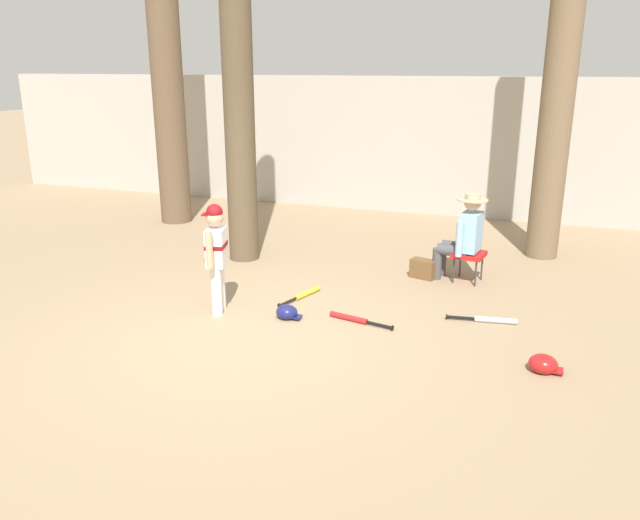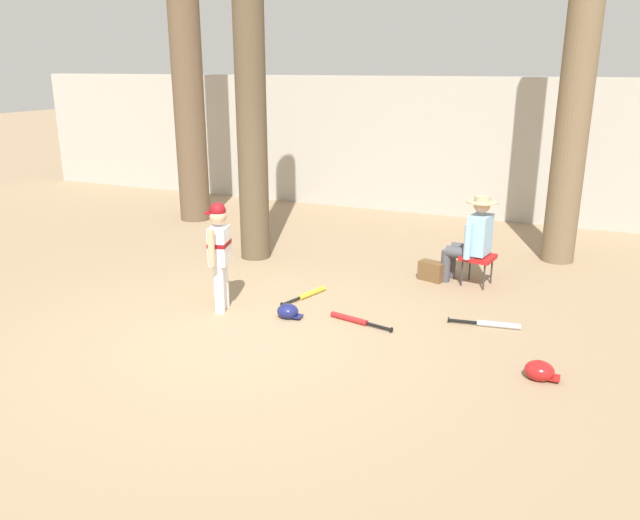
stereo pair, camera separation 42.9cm
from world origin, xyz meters
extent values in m
plane|color=#937A5B|center=(0.00, 0.00, 0.00)|extent=(60.00, 60.00, 0.00)
cube|color=#ADA89E|center=(0.00, 6.74, 1.30)|extent=(18.00, 0.36, 2.60)
cylinder|color=brown|center=(-1.26, 2.69, 2.96)|extent=(0.44, 0.44, 5.91)
cone|color=brown|center=(-1.26, 2.69, 0.00)|extent=(0.67, 0.67, 0.26)
cylinder|color=brown|center=(2.96, 4.35, 2.72)|extent=(0.47, 0.47, 5.44)
cone|color=brown|center=(2.96, 4.35, 0.00)|extent=(0.65, 0.65, 0.28)
cylinder|color=white|center=(-0.55, 0.56, 0.29)|extent=(0.12, 0.12, 0.58)
cylinder|color=white|center=(-0.59, 0.73, 0.29)|extent=(0.12, 0.12, 0.58)
cube|color=white|center=(-0.57, 0.64, 0.80)|extent=(0.27, 0.34, 0.44)
cube|color=maroon|center=(-0.57, 0.64, 0.82)|extent=(0.29, 0.35, 0.05)
sphere|color=tan|center=(-0.57, 0.64, 1.15)|extent=(0.20, 0.20, 0.20)
sphere|color=maroon|center=(-0.57, 0.64, 1.21)|extent=(0.19, 0.19, 0.19)
cube|color=maroon|center=(-0.66, 0.62, 1.19)|extent=(0.13, 0.16, 0.02)
cylinder|color=tan|center=(-0.52, 0.41, 0.84)|extent=(0.10, 0.10, 0.42)
cylinder|color=tan|center=(-0.67, 0.83, 0.72)|extent=(0.10, 0.10, 0.40)
ellipsoid|color=#AD472D|center=(-0.73, 0.84, 0.56)|extent=(0.24, 0.18, 0.18)
cube|color=red|center=(2.05, 2.76, 0.38)|extent=(0.46, 0.46, 0.06)
cylinder|color=#333338|center=(1.88, 2.64, 0.19)|extent=(0.02, 0.02, 0.38)
cylinder|color=#333338|center=(1.93, 2.93, 0.19)|extent=(0.02, 0.02, 0.38)
cylinder|color=#333338|center=(2.18, 2.59, 0.19)|extent=(0.02, 0.02, 0.38)
cylinder|color=#333338|center=(2.22, 2.88, 0.19)|extent=(0.02, 0.02, 0.38)
cylinder|color=#47474C|center=(1.64, 2.73, 0.21)|extent=(0.13, 0.13, 0.43)
cylinder|color=#47474C|center=(1.67, 2.92, 0.21)|extent=(0.13, 0.13, 0.43)
cylinder|color=#47474C|center=(1.84, 2.69, 0.43)|extent=(0.42, 0.21, 0.15)
cylinder|color=#47474C|center=(1.87, 2.89, 0.43)|extent=(0.42, 0.21, 0.15)
cube|color=#8CB7D8|center=(2.05, 2.76, 0.69)|extent=(0.29, 0.39, 0.52)
cylinder|color=#8CB7D8|center=(1.94, 2.56, 0.63)|extent=(0.10, 0.10, 0.46)
cylinder|color=#8CB7D8|center=(2.01, 2.99, 0.63)|extent=(0.10, 0.10, 0.46)
sphere|color=tan|center=(2.05, 2.76, 1.09)|extent=(0.22, 0.22, 0.22)
cylinder|color=tan|center=(2.05, 2.76, 1.12)|extent=(0.40, 0.40, 0.02)
cylinder|color=tan|center=(2.05, 2.76, 1.16)|extent=(0.20, 0.20, 0.09)
cube|color=brown|center=(1.46, 2.70, 0.13)|extent=(0.38, 0.27, 0.26)
cylinder|color=brown|center=(-3.52, 4.40, 2.84)|extent=(0.56, 0.56, 5.69)
cone|color=brown|center=(-3.52, 4.40, 0.00)|extent=(0.90, 0.90, 0.33)
cylinder|color=yellow|center=(0.21, 1.51, 0.03)|extent=(0.20, 0.47, 0.07)
cylinder|color=black|center=(0.10, 1.14, 0.03)|extent=(0.12, 0.31, 0.03)
cylinder|color=black|center=(0.05, 0.99, 0.03)|extent=(0.06, 0.03, 0.06)
cylinder|color=red|center=(0.95, 0.92, 0.03)|extent=(0.48, 0.16, 0.07)
cylinder|color=black|center=(1.34, 0.83, 0.03)|extent=(0.32, 0.10, 0.03)
cylinder|color=black|center=(1.49, 0.80, 0.03)|extent=(0.03, 0.06, 0.06)
cylinder|color=#B7BCC6|center=(2.55, 1.41, 0.03)|extent=(0.48, 0.14, 0.07)
cylinder|color=black|center=(2.16, 1.35, 0.03)|extent=(0.32, 0.08, 0.03)
cylinder|color=black|center=(2.00, 1.33, 0.03)|extent=(0.02, 0.06, 0.06)
ellipsoid|color=navy|center=(0.26, 0.73, 0.08)|extent=(0.25, 0.23, 0.17)
cube|color=navy|center=(0.38, 0.73, 0.03)|extent=(0.10, 0.13, 0.02)
ellipsoid|color=#A81919|center=(3.07, 0.35, 0.08)|extent=(0.27, 0.25, 0.19)
cube|color=#A81919|center=(3.20, 0.35, 0.04)|extent=(0.11, 0.14, 0.02)
camera|label=1|loc=(2.91, -5.44, 2.80)|focal=35.15mm
camera|label=2|loc=(3.30, -5.28, 2.80)|focal=35.15mm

